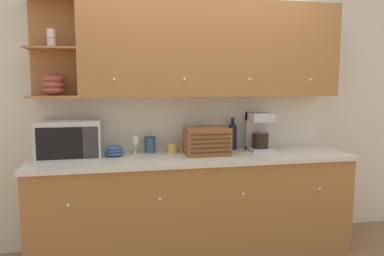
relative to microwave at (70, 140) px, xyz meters
name	(u,v)px	position (x,y,z in m)	size (l,w,h in m)	color
ground_plane	(187,237)	(1.07, 0.25, -1.07)	(24.00, 24.00, 0.00)	#896647
wall_back	(187,109)	(1.07, 0.28, 0.23)	(5.22, 0.06, 2.60)	beige
counter_unit	(194,204)	(1.07, -0.08, -0.62)	(2.84, 0.68, 0.91)	#A36B38
backsplash_panel	(187,123)	(1.07, 0.24, 0.10)	(2.82, 0.01, 0.52)	silver
upper_cabinets	(208,50)	(1.24, 0.08, 0.78)	(2.82, 0.35, 0.86)	#A36B38
microwave	(70,140)	(0.00, 0.00, 0.00)	(0.52, 0.42, 0.33)	silver
bowl_stack_on_counter	(114,151)	(0.37, 0.03, -0.12)	(0.17, 0.17, 0.09)	#3D5B93
wine_glass	(135,141)	(0.56, 0.08, -0.04)	(0.07, 0.07, 0.18)	silver
storage_canister	(150,144)	(0.70, 0.15, -0.09)	(0.11, 0.11, 0.14)	#33567A
mug	(173,148)	(0.90, 0.08, -0.12)	(0.11, 0.09, 0.09)	gold
bread_box	(207,141)	(1.19, -0.07, -0.04)	(0.39, 0.30, 0.25)	brown
wine_bottle	(232,135)	(1.50, 0.13, -0.02)	(0.08, 0.08, 0.31)	black
coffee_maker	(259,131)	(1.73, 0.03, 0.02)	(0.21, 0.24, 0.36)	#B7B7BC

